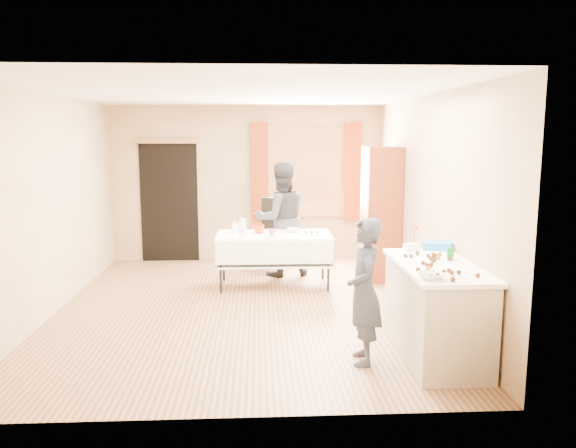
{
  "coord_description": "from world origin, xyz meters",
  "views": [
    {
      "loc": [
        0.2,
        -6.73,
        2.12
      ],
      "look_at": [
        0.56,
        0.0,
        1.05
      ],
      "focal_mm": 35.0,
      "sensor_mm": 36.0,
      "label": 1
    }
  ],
  "objects": [
    {
      "name": "small_bowl",
      "position": [
        0.69,
        1.1,
        0.78
      ],
      "size": [
        0.22,
        0.22,
        0.06
      ],
      "primitive_type": "imported",
      "rotation": [
        0.0,
        0.0,
        -0.08
      ],
      "color": "white",
      "rests_on": "party_table"
    },
    {
      "name": "cup_red",
      "position": [
        0.2,
        1.07,
        0.81
      ],
      "size": [
        0.22,
        0.22,
        0.13
      ],
      "primitive_type": "imported",
      "rotation": [
        0.0,
        0.0,
        -0.21
      ],
      "color": "red",
      "rests_on": "party_table"
    },
    {
      "name": "ceiling",
      "position": [
        0.0,
        0.0,
        2.61
      ],
      "size": [
        4.5,
        5.5,
        0.02
      ],
      "primitive_type": "cube",
      "color": "white",
      "rests_on": "floor"
    },
    {
      "name": "wall_back",
      "position": [
        0.0,
        2.76,
        1.3
      ],
      "size": [
        4.5,
        0.02,
        2.6
      ],
      "primitive_type": "cube",
      "color": "tan",
      "rests_on": "floor"
    },
    {
      "name": "foam_block",
      "position": [
        1.8,
        -1.03,
        0.95
      ],
      "size": [
        0.17,
        0.14,
        0.08
      ],
      "primitive_type": "cube",
      "rotation": [
        0.0,
        0.0,
        0.31
      ],
      "color": "white",
      "rests_on": "counter"
    },
    {
      "name": "doorway",
      "position": [
        -1.3,
        2.73,
        1.0
      ],
      "size": [
        0.95,
        0.04,
        2.0
      ],
      "primitive_type": "cube",
      "color": "black",
      "rests_on": "floor"
    },
    {
      "name": "curtain_right",
      "position": [
        1.78,
        2.67,
        1.5
      ],
      "size": [
        0.28,
        0.06,
        1.65
      ],
      "primitive_type": "cube",
      "color": "maroon",
      "rests_on": "wall_back"
    },
    {
      "name": "woman",
      "position": [
        0.54,
        1.63,
        0.86
      ],
      "size": [
        1.13,
        1.02,
        1.73
      ],
      "primitive_type": "imported",
      "rotation": [
        0.0,
        0.0,
        3.37
      ],
      "color": "black",
      "rests_on": "floor"
    },
    {
      "name": "window_frame",
      "position": [
        1.0,
        2.72,
        1.5
      ],
      "size": [
        1.32,
        0.06,
        1.52
      ],
      "primitive_type": "cube",
      "color": "olive",
      "rests_on": "wall_back"
    },
    {
      "name": "wall_front",
      "position": [
        0.0,
        -2.76,
        1.3
      ],
      "size": [
        4.5,
        0.02,
        2.6
      ],
      "primitive_type": "cube",
      "color": "tan",
      "rests_on": "floor"
    },
    {
      "name": "girl",
      "position": [
        1.17,
        -1.74,
        0.69
      ],
      "size": [
        0.54,
        0.39,
        1.37
      ],
      "primitive_type": "imported",
      "rotation": [
        0.0,
        0.0,
        -1.63
      ],
      "color": "#282D42",
      "rests_on": "floor"
    },
    {
      "name": "cake_balls",
      "position": [
        1.84,
        -1.73,
        0.93
      ],
      "size": [
        0.49,
        1.09,
        0.04
      ],
      "color": "#3F2314",
      "rests_on": "counter"
    },
    {
      "name": "mixing_bowl",
      "position": [
        1.66,
        -2.17,
        0.94
      ],
      "size": [
        0.3,
        0.3,
        0.05
      ],
      "primitive_type": "imported",
      "rotation": [
        0.0,
        0.0,
        0.18
      ],
      "color": "white",
      "rests_on": "counter"
    },
    {
      "name": "blue_basket",
      "position": [
        2.1,
        -0.95,
        0.95
      ],
      "size": [
        0.35,
        0.29,
        0.08
      ],
      "primitive_type": "cube",
      "rotation": [
        0.0,
        0.0,
        -0.33
      ],
      "color": "#1884DF",
      "rests_on": "counter"
    },
    {
      "name": "chair",
      "position": [
        0.41,
        2.11,
        0.33
      ],
      "size": [
        0.59,
        0.59,
        1.12
      ],
      "rotation": [
        0.0,
        0.0,
        -0.36
      ],
      "color": "black",
      "rests_on": "floor"
    },
    {
      "name": "party_table",
      "position": [
        0.41,
        0.99,
        0.44
      ],
      "size": [
        1.62,
        0.83,
        0.75
      ],
      "rotation": [
        0.0,
        0.0,
        -0.0
      ],
      "color": "black",
      "rests_on": "floor"
    },
    {
      "name": "pitcher",
      "position": [
        -0.02,
        0.87,
        0.86
      ],
      "size": [
        0.14,
        0.14,
        0.22
      ],
      "primitive_type": "cylinder",
      "rotation": [
        0.0,
        0.0,
        -0.31
      ],
      "color": "silver",
      "rests_on": "party_table"
    },
    {
      "name": "cabinet",
      "position": [
        1.99,
        1.32,
        0.98
      ],
      "size": [
        0.5,
        0.6,
        1.95
      ],
      "primitive_type": "cube",
      "color": "brown",
      "rests_on": "floor"
    },
    {
      "name": "curtain_left",
      "position": [
        0.22,
        2.67,
        1.5
      ],
      "size": [
        0.28,
        0.06,
        1.65
      ],
      "primitive_type": "cube",
      "color": "maroon",
      "rests_on": "wall_back"
    },
    {
      "name": "bottle",
      "position": [
        -0.14,
        1.17,
        0.84
      ],
      "size": [
        0.11,
        0.11,
        0.18
      ],
      "primitive_type": "imported",
      "rotation": [
        0.0,
        0.0,
        0.2
      ],
      "color": "white",
      "rests_on": "party_table"
    },
    {
      "name": "door_lintel",
      "position": [
        -1.3,
        2.7,
        2.02
      ],
      "size": [
        1.05,
        0.06,
        0.08
      ],
      "primitive_type": "cube",
      "color": "olive",
      "rests_on": "wall_back"
    },
    {
      "name": "window_pane",
      "position": [
        1.0,
        2.71,
        1.5
      ],
      "size": [
        1.2,
        0.02,
        1.4
      ],
      "primitive_type": "cube",
      "color": "white",
      "rests_on": "wall_back"
    },
    {
      "name": "floor",
      "position": [
        0.0,
        0.0,
        -0.01
      ],
      "size": [
        4.5,
        5.5,
        0.02
      ],
      "primitive_type": "cube",
      "color": "#9E7047",
      "rests_on": "ground"
    },
    {
      "name": "cup_rainbow",
      "position": [
        0.38,
        0.82,
        0.8
      ],
      "size": [
        0.11,
        0.11,
        0.1
      ],
      "primitive_type": "imported",
      "rotation": [
        0.0,
        0.0,
        0.02
      ],
      "color": "red",
      "rests_on": "party_table"
    },
    {
      "name": "counter",
      "position": [
        1.89,
        -1.63,
        0.45
      ],
      "size": [
        0.71,
        1.5,
        0.91
      ],
      "color": "#C1B79C",
      "rests_on": "floor"
    },
    {
      "name": "pastry_tray",
      "position": [
        0.93,
        0.9,
        0.76
      ],
      "size": [
        0.32,
        0.27,
        0.02
      ],
      "primitive_type": "cube",
      "rotation": [
        0.0,
        0.0,
        0.27
      ],
      "color": "white",
      "rests_on": "party_table"
    },
    {
      "name": "wall_left",
      "position": [
        -2.26,
        0.0,
        1.3
      ],
      "size": [
        0.02,
        5.5,
        2.6
      ],
      "primitive_type": "cube",
      "color": "tan",
      "rests_on": "floor"
    },
    {
      "name": "wall_right",
      "position": [
        2.26,
        0.0,
        1.3
      ],
      "size": [
        0.02,
        5.5,
        2.6
      ],
      "primitive_type": "cube",
      "color": "tan",
      "rests_on": "floor"
    },
    {
      "name": "soda_can",
      "position": [
        2.08,
        -1.45,
        0.97
      ],
      "size": [
        0.07,
        0.07,
        0.12
      ],
      "primitive_type": "cylinder",
      "rotation": [
        0.0,
        0.0,
        0.08
      ],
      "color": "#09791F",
      "rests_on": "counter"
    }
  ]
}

